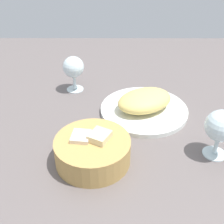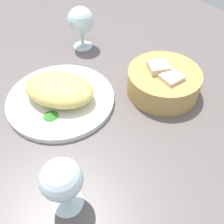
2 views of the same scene
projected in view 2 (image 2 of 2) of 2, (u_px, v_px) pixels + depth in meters
The scene contains 7 objects.
ground_plane at pixel (80, 103), 65.32cm from camera, with size 140.00×140.00×2.00cm, color #635A59.
plate at pixel (61, 99), 63.81cm from camera, with size 26.33×26.33×1.40cm, color white.
omelette at pixel (59, 89), 61.32cm from camera, with size 17.21×11.83×5.42cm, color #E2C66A.
lettuce_garnish at pixel (50, 115), 58.59cm from camera, with size 3.61×3.61×1.10cm, color #3A8D30.
bread_basket at pixel (163, 82), 64.39cm from camera, with size 18.07×18.07×7.92cm.
wine_glass_near at pixel (62, 181), 40.68cm from camera, with size 7.08×7.08×12.07cm.
wine_glass_far at pixel (81, 21), 74.94cm from camera, with size 7.72×7.72×12.62cm.
Camera 2 is at (39.84, -24.86, 45.17)cm, focal length 41.48 mm.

